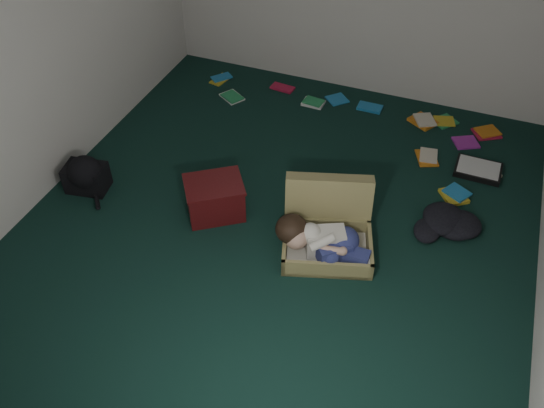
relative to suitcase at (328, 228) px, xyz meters
The scene contains 10 objects.
floor 0.45m from the suitcase, behind, with size 4.50×4.50×0.00m, color black.
wall_front 2.52m from the suitcase, 100.92° to the right, with size 4.50×4.50×0.00m, color silver.
wall_left 2.68m from the suitcase, behind, with size 4.50×4.50×0.00m, color silver.
suitcase is the anchor object (origin of this frame).
person 0.18m from the suitcase, 88.09° to the right, with size 0.76×0.38×0.31m.
maroon_bin 0.96m from the suitcase, behind, with size 0.59×0.57×0.32m.
backpack 2.13m from the suitcase, behind, with size 0.43×0.34×0.26m, color black, non-canonical shape.
clothing_pile 0.95m from the suitcase, 27.47° to the left, with size 0.41×0.33×0.13m, color black, non-canonical shape.
paper_tray 1.67m from the suitcase, 52.36° to the left, with size 0.41×0.31×0.06m.
book_scatter 1.74m from the suitcase, 91.01° to the left, with size 3.11×1.36×0.02m.
Camera 1 is at (1.15, -3.13, 3.32)m, focal length 38.00 mm.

